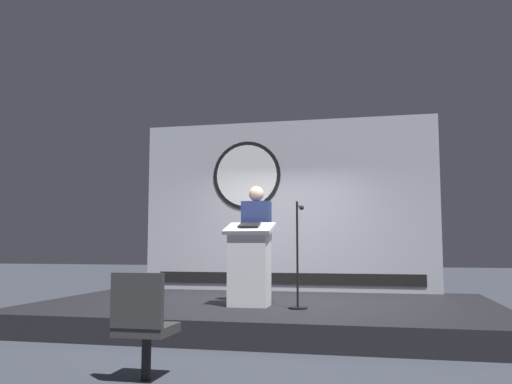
{
  "coord_description": "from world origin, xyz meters",
  "views": [
    {
      "loc": [
        1.55,
        -7.59,
        1.12
      ],
      "look_at": [
        -0.11,
        -0.14,
        1.86
      ],
      "focal_mm": 37.68,
      "sensor_mm": 36.0,
      "label": 1
    }
  ],
  "objects_px": {
    "speaker_person": "(256,242)",
    "audience_chair_left": "(143,321)",
    "microphone_stand": "(298,270)",
    "podium": "(249,265)"
  },
  "relations": [
    {
      "from": "speaker_person",
      "to": "audience_chair_left",
      "type": "relative_size",
      "value": 1.86
    },
    {
      "from": "podium",
      "to": "speaker_person",
      "type": "bearing_deg",
      "value": 91.48
    },
    {
      "from": "speaker_person",
      "to": "audience_chair_left",
      "type": "height_order",
      "value": "speaker_person"
    },
    {
      "from": "podium",
      "to": "audience_chair_left",
      "type": "xyz_separation_m",
      "value": [
        -0.22,
        -2.87,
        -0.35
      ]
    },
    {
      "from": "speaker_person",
      "to": "podium",
      "type": "bearing_deg",
      "value": -88.52
    },
    {
      "from": "microphone_stand",
      "to": "speaker_person",
      "type": "bearing_deg",
      "value": 140.25
    },
    {
      "from": "microphone_stand",
      "to": "audience_chair_left",
      "type": "distance_m",
      "value": 2.93
    },
    {
      "from": "podium",
      "to": "speaker_person",
      "type": "distance_m",
      "value": 0.57
    },
    {
      "from": "microphone_stand",
      "to": "podium",
      "type": "bearing_deg",
      "value": 172.64
    },
    {
      "from": "speaker_person",
      "to": "microphone_stand",
      "type": "height_order",
      "value": "speaker_person"
    }
  ]
}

